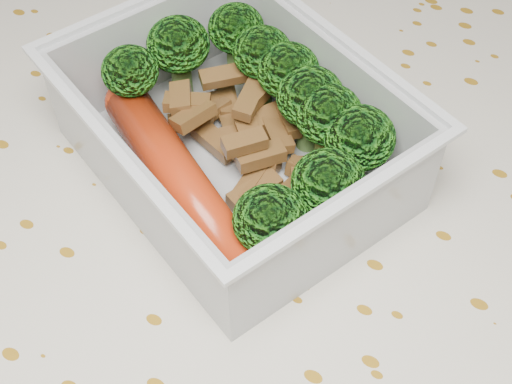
% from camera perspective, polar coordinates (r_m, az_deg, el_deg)
% --- Properties ---
extents(dining_table, '(1.40, 0.90, 0.75)m').
position_cam_1_polar(dining_table, '(0.49, -0.27, -7.18)').
color(dining_table, brown).
rests_on(dining_table, ground).
extents(tablecloth, '(1.46, 0.96, 0.19)m').
position_cam_1_polar(tablecloth, '(0.45, -0.29, -3.81)').
color(tablecloth, beige).
rests_on(tablecloth, dining_table).
extents(lunch_container, '(0.24, 0.22, 0.07)m').
position_cam_1_polar(lunch_container, '(0.42, -1.70, 3.99)').
color(lunch_container, silver).
rests_on(lunch_container, tablecloth).
extents(broccoli_florets, '(0.18, 0.16, 0.06)m').
position_cam_1_polar(broccoli_florets, '(0.41, 1.31, 7.01)').
color(broccoli_florets, '#608C3F').
rests_on(broccoli_florets, lunch_container).
extents(meat_pile, '(0.12, 0.09, 0.03)m').
position_cam_1_polar(meat_pile, '(0.43, -0.54, 4.54)').
color(meat_pile, brown).
rests_on(meat_pile, lunch_container).
extents(sausage, '(0.15, 0.10, 0.03)m').
position_cam_1_polar(sausage, '(0.40, -6.13, 0.91)').
color(sausage, '#B72E0F').
rests_on(sausage, lunch_container).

